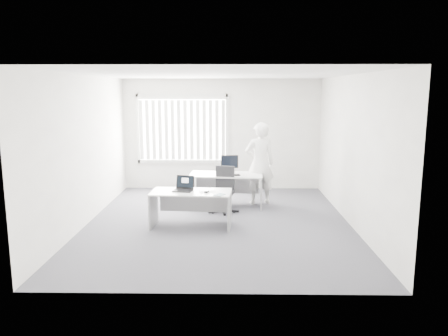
{
  "coord_description": "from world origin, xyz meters",
  "views": [
    {
      "loc": [
        0.25,
        -8.09,
        2.51
      ],
      "look_at": [
        0.1,
        0.15,
        1.04
      ],
      "focal_mm": 35.0,
      "sensor_mm": 36.0,
      "label": 1
    }
  ],
  "objects_px": {
    "desk_near": "(191,201)",
    "desk_far": "(226,183)",
    "person": "(260,163)",
    "monitor": "(230,164)",
    "office_chair": "(224,198)",
    "laptop": "(183,184)"
  },
  "relations": [
    {
      "from": "desk_far",
      "to": "monitor",
      "type": "distance_m",
      "value": 0.45
    },
    {
      "from": "monitor",
      "to": "person",
      "type": "bearing_deg",
      "value": -1.08
    },
    {
      "from": "desk_near",
      "to": "desk_far",
      "type": "relative_size",
      "value": 0.93
    },
    {
      "from": "office_chair",
      "to": "laptop",
      "type": "xyz_separation_m",
      "value": [
        -0.74,
        -1.0,
        0.51
      ]
    },
    {
      "from": "desk_near",
      "to": "laptop",
      "type": "relative_size",
      "value": 4.37
    },
    {
      "from": "desk_near",
      "to": "desk_far",
      "type": "height_order",
      "value": "desk_far"
    },
    {
      "from": "laptop",
      "to": "monitor",
      "type": "height_order",
      "value": "monitor"
    },
    {
      "from": "laptop",
      "to": "monitor",
      "type": "bearing_deg",
      "value": 74.44
    },
    {
      "from": "laptop",
      "to": "monitor",
      "type": "xyz_separation_m",
      "value": [
        0.86,
        1.65,
        0.11
      ]
    },
    {
      "from": "office_chair",
      "to": "monitor",
      "type": "bearing_deg",
      "value": 90.63
    },
    {
      "from": "office_chair",
      "to": "person",
      "type": "xyz_separation_m",
      "value": [
        0.79,
        0.7,
        0.62
      ]
    },
    {
      "from": "desk_near",
      "to": "desk_far",
      "type": "distance_m",
      "value": 1.6
    },
    {
      "from": "office_chair",
      "to": "monitor",
      "type": "height_order",
      "value": "monitor"
    },
    {
      "from": "desk_near",
      "to": "person",
      "type": "relative_size",
      "value": 0.83
    },
    {
      "from": "desk_far",
      "to": "person",
      "type": "xyz_separation_m",
      "value": [
        0.74,
        0.25,
        0.39
      ]
    },
    {
      "from": "desk_near",
      "to": "office_chair",
      "type": "xyz_separation_m",
      "value": [
        0.59,
        1.02,
        -0.19
      ]
    },
    {
      "from": "desk_near",
      "to": "desk_far",
      "type": "bearing_deg",
      "value": 70.36
    },
    {
      "from": "desk_near",
      "to": "laptop",
      "type": "xyz_separation_m",
      "value": [
        -0.15,
        0.02,
        0.32
      ]
    },
    {
      "from": "office_chair",
      "to": "desk_near",
      "type": "bearing_deg",
      "value": -108.97
    },
    {
      "from": "desk_far",
      "to": "desk_near",
      "type": "bearing_deg",
      "value": -109.3
    },
    {
      "from": "desk_near",
      "to": "monitor",
      "type": "bearing_deg",
      "value": 70.71
    },
    {
      "from": "person",
      "to": "monitor",
      "type": "distance_m",
      "value": 0.67
    }
  ]
}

